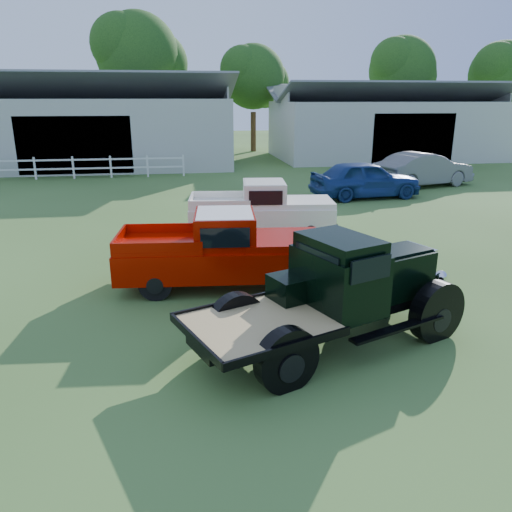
{
  "coord_description": "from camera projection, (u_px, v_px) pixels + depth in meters",
  "views": [
    {
      "loc": [
        -1.38,
        -8.79,
        4.27
      ],
      "look_at": [
        0.2,
        1.2,
        1.05
      ],
      "focal_mm": 35.0,
      "sensor_mm": 36.0,
      "label": 1
    }
  ],
  "objects": [
    {
      "name": "white_pickup",
      "position": [
        261.0,
        210.0,
        15.88
      ],
      "size": [
        4.88,
        2.33,
        1.73
      ],
      "primitive_type": null,
      "rotation": [
        0.0,
        0.0,
        -0.11
      ],
      "color": "white",
      "rests_on": "ground"
    },
    {
      "name": "ground",
      "position": [
        255.0,
        326.0,
        9.77
      ],
      "size": [
        120.0,
        120.0,
        0.0
      ],
      "primitive_type": "plane",
      "color": "#385622"
    },
    {
      "name": "misc_car_grey",
      "position": [
        424.0,
        169.0,
        24.92
      ],
      "size": [
        5.37,
        3.07,
        1.67
      ],
      "primitive_type": "imported",
      "rotation": [
        0.0,
        0.0,
        1.84
      ],
      "color": "slate",
      "rests_on": "ground"
    },
    {
      "name": "fence_rail",
      "position": [
        54.0,
        168.0,
        27.22
      ],
      "size": [
        14.2,
        0.16,
        1.2
      ],
      "primitive_type": null,
      "color": "white",
      "rests_on": "ground"
    },
    {
      "name": "tree_d",
      "position": [
        401.0,
        89.0,
        42.93
      ],
      "size": [
        6.0,
        6.0,
        10.0
      ],
      "primitive_type": null,
      "color": "#183E13",
      "rests_on": "ground"
    },
    {
      "name": "vintage_flatbed",
      "position": [
        333.0,
        292.0,
        8.76
      ],
      "size": [
        5.44,
        3.73,
        2.0
      ],
      "primitive_type": null,
      "rotation": [
        0.0,
        0.0,
        0.38
      ],
      "color": "black",
      "rests_on": "ground"
    },
    {
      "name": "tree_e",
      "position": [
        499.0,
        92.0,
        42.31
      ],
      "size": [
        5.7,
        5.7,
        9.5
      ],
      "primitive_type": null,
      "color": "#183E13",
      "rests_on": "ground"
    },
    {
      "name": "shed_right",
      "position": [
        387.0,
        121.0,
        36.48
      ],
      "size": [
        16.8,
        9.2,
        5.2
      ],
      "primitive_type": null,
      "color": "#B6B7B0",
      "rests_on": "ground"
    },
    {
      "name": "tree_c",
      "position": [
        253.0,
        95.0,
        40.21
      ],
      "size": [
        5.4,
        5.4,
        9.0
      ],
      "primitive_type": null,
      "color": "#183E13",
      "rests_on": "ground"
    },
    {
      "name": "tree_b",
      "position": [
        139.0,
        78.0,
        39.43
      ],
      "size": [
        6.9,
        6.9,
        11.5
      ],
      "primitive_type": null,
      "color": "#183E13",
      "rests_on": "ground"
    },
    {
      "name": "red_pickup",
      "position": [
        221.0,
        249.0,
        11.61
      ],
      "size": [
        5.07,
        2.32,
        1.8
      ],
      "primitive_type": null,
      "rotation": [
        0.0,
        0.0,
        -0.09
      ],
      "color": "#A50B00",
      "rests_on": "ground"
    },
    {
      "name": "misc_car_blue",
      "position": [
        365.0,
        179.0,
        22.04
      ],
      "size": [
        5.0,
        2.39,
        1.65
      ],
      "primitive_type": "imported",
      "rotation": [
        0.0,
        0.0,
        1.67
      ],
      "color": "navy",
      "rests_on": "ground"
    },
    {
      "name": "shed_left",
      "position": [
        87.0,
        121.0,
        32.35
      ],
      "size": [
        18.8,
        10.2,
        5.6
      ],
      "primitive_type": null,
      "color": "#B6B7B0",
      "rests_on": "ground"
    }
  ]
}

